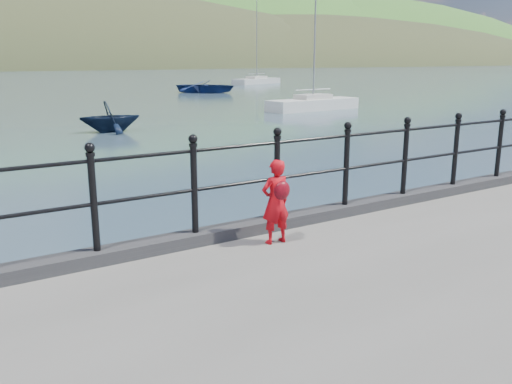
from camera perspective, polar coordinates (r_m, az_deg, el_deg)
ground at (r=7.45m, az=-2.45°, el=-11.59°), size 600.00×600.00×0.00m
kerb at (r=6.93m, az=-1.91°, el=-3.99°), size 60.00×0.30×0.15m
railing at (r=6.74m, az=-1.96°, el=2.08°), size 18.11×0.11×1.20m
far_shore at (r=250.09m, az=-23.01°, el=6.84°), size 830.00×200.00×156.00m
child at (r=6.53m, az=2.11°, el=-0.97°), size 0.39×0.31×1.04m
launch_blue at (r=53.38m, az=-5.25°, el=10.99°), size 6.79×6.97×1.18m
launch_navy at (r=25.19m, az=-15.13°, el=7.66°), size 2.86×2.54×1.38m
sailboat_near at (r=35.25m, az=6.03°, el=9.12°), size 6.64×2.33×8.92m
sailboat_far at (r=72.20m, az=0.07°, el=11.58°), size 8.10×4.74×10.99m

